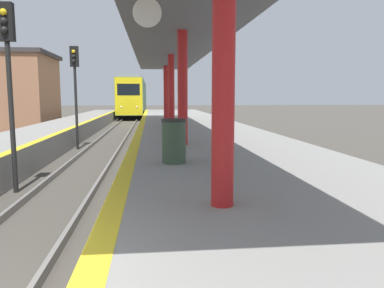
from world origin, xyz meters
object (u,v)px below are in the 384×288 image
signal_near (8,62)px  signal_mid (75,78)px  trash_bin (174,141)px  train (134,97)px

signal_near → signal_mid: same height
signal_near → signal_mid: 7.83m
signal_mid → trash_bin: signal_mid is taller
signal_mid → train: bearing=87.7°
signal_near → signal_mid: bearing=89.7°
signal_mid → trash_bin: (3.88, -9.15, -1.81)m
train → trash_bin: bearing=-86.2°
train → signal_near: signal_near is taller
signal_mid → trash_bin: bearing=-67.0°
signal_near → trash_bin: bearing=-18.5°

